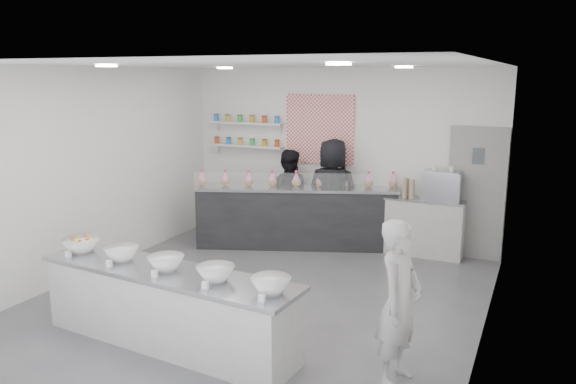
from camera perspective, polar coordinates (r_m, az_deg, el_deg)
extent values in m
plane|color=#515156|center=(7.46, -2.97, -10.91)|extent=(6.00, 6.00, 0.00)
plane|color=white|center=(6.88, -3.25, 12.81)|extent=(6.00, 6.00, 0.00)
plane|color=white|center=(9.73, 5.17, 3.63)|extent=(5.50, 0.00, 5.50)
plane|color=white|center=(8.63, -19.49, 1.95)|extent=(0.00, 6.00, 6.00)
plane|color=white|center=(6.25, 19.81, -1.66)|extent=(0.00, 6.00, 6.00)
cube|color=gray|center=(9.28, 18.56, -0.17)|extent=(0.88, 0.04, 2.10)
cube|color=#DA3E3F|center=(9.77, 3.23, 6.36)|extent=(1.25, 0.03, 1.20)
cube|color=silver|center=(10.34, -4.20, 4.70)|extent=(1.45, 0.22, 0.04)
cube|color=silver|center=(10.30, -4.24, 7.02)|extent=(1.45, 0.22, 0.04)
cylinder|color=white|center=(6.86, -17.97, 12.10)|extent=(0.24, 0.24, 0.02)
cylinder|color=white|center=(5.39, 5.16, 12.83)|extent=(0.24, 0.24, 0.02)
cylinder|color=white|center=(8.96, -6.44, 12.40)|extent=(0.24, 0.24, 0.02)
cylinder|color=white|center=(7.89, 11.69, 12.32)|extent=(0.24, 0.24, 0.02)
cube|color=silver|center=(6.31, -12.09, -11.38)|extent=(3.14, 0.95, 0.84)
cube|color=black|center=(9.50, 0.84, -2.54)|extent=(3.36, 1.78, 1.04)
cube|color=white|center=(9.07, 0.75, 1.06)|extent=(3.11, 1.20, 0.28)
cube|color=silver|center=(9.33, 13.61, -3.49)|extent=(1.26, 0.40, 0.93)
cube|color=#93969E|center=(9.13, 15.37, 0.57)|extent=(0.60, 0.41, 0.46)
imported|color=#BDB9B7|center=(5.44, 11.24, -10.97)|extent=(0.47, 0.63, 1.59)
imported|color=black|center=(9.76, -0.01, -0.39)|extent=(0.90, 0.77, 1.63)
imported|color=black|center=(9.43, 4.53, -0.17)|extent=(0.94, 0.64, 1.85)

